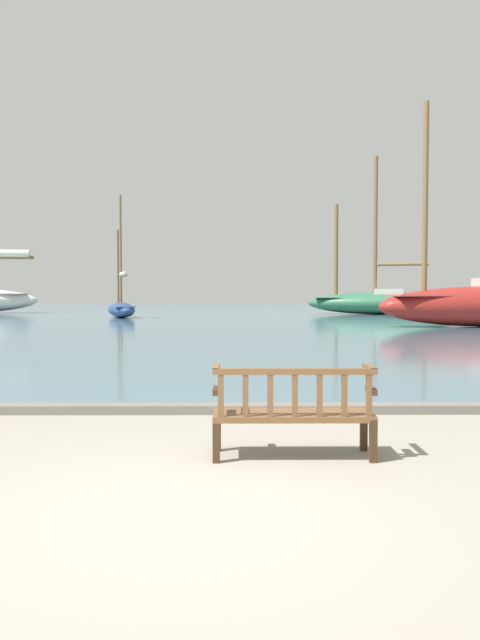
{
  "coord_description": "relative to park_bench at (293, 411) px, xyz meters",
  "views": [
    {
      "loc": [
        0.36,
        -4.63,
        1.66
      ],
      "look_at": [
        0.47,
        10.0,
        1.0
      ],
      "focal_mm": 35.0,
      "sensor_mm": 36.0,
      "label": 1
    }
  ],
  "objects": [
    {
      "name": "ground_plane",
      "position": [
        -0.94,
        -1.55,
        -0.47
      ],
      "size": [
        160.0,
        160.0,
        0.0
      ],
      "primitive_type": "plane",
      "color": "gray"
    },
    {
      "name": "harbor_water",
      "position": [
        -0.94,
        42.45,
        -0.43
      ],
      "size": [
        100.0,
        80.0,
        0.08
      ],
      "primitive_type": "cube",
      "color": "slate",
      "rests_on": "ground"
    },
    {
      "name": "quay_edge_kerb",
      "position": [
        -0.94,
        2.3,
        -0.41
      ],
      "size": [
        40.0,
        0.3,
        0.12
      ],
      "primitive_type": "cube",
      "color": "slate",
      "rests_on": "ground"
    },
    {
      "name": "park_bench",
      "position": [
        0.0,
        0.0,
        0.0
      ],
      "size": [
        1.6,
        0.52,
        0.92
      ],
      "color": "#3D2A19",
      "rests_on": "ground"
    },
    {
      "name": "sailboat_mid_port",
      "position": [
        -7.66,
        32.54,
        0.23
      ],
      "size": [
        3.08,
        5.74,
        7.57
      ],
      "color": "navy",
      "rests_on": "harbor_water"
    },
    {
      "name": "sailboat_outer_port",
      "position": [
        9.45,
        37.43,
        0.57
      ],
      "size": [
        10.33,
        5.58,
        11.01
      ],
      "color": "#2D6647",
      "rests_on": "harbor_water"
    }
  ]
}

